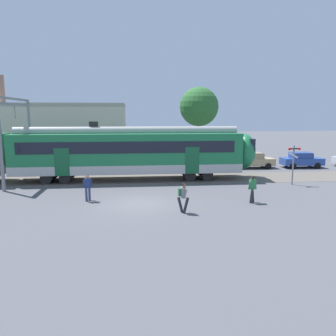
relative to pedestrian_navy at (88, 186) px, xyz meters
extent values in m
plane|color=#515156|center=(3.18, -0.97, -0.96)|extent=(160.00, 160.00, 0.00)
cube|color=#B7B7B2|center=(2.39, 6.38, 0.09)|extent=(18.00, 3.06, 0.70)
cube|color=#1E7542|center=(2.39, 6.38, 1.64)|extent=(18.00, 3.00, 2.40)
cube|color=black|center=(2.39, 4.87, 1.84)|extent=(16.56, 0.03, 0.90)
cube|color=#165731|center=(7.34, 4.86, 0.79)|extent=(1.10, 0.04, 2.10)
cube|color=#165731|center=(-2.56, 4.86, 0.79)|extent=(1.10, 0.04, 2.10)
cylinder|color=#9C9C97|center=(2.39, 6.38, 3.02)|extent=(17.64, 0.70, 0.70)
cube|color=black|center=(-0.31, 6.38, 3.57)|extent=(0.70, 0.12, 0.40)
cylinder|color=black|center=(8.67, 6.38, -0.51)|extent=(0.90, 2.40, 0.90)
cylinder|color=black|center=(7.27, 6.38, -0.51)|extent=(0.90, 2.40, 0.90)
cylinder|color=black|center=(-2.49, 6.38, -0.51)|extent=(0.90, 2.40, 0.90)
cylinder|color=black|center=(-3.89, 6.38, -0.51)|extent=(0.90, 2.40, 0.90)
ellipsoid|color=#1E7542|center=(11.94, 6.38, 1.29)|extent=(1.80, 2.85, 2.95)
cube|color=black|center=(12.29, 6.38, 1.89)|extent=(0.40, 2.40, 1.00)
cylinder|color=navy|center=(-0.07, -0.15, -0.53)|extent=(0.19, 0.37, 0.87)
cylinder|color=navy|center=(0.07, 0.15, -0.53)|extent=(0.19, 0.37, 0.87)
cube|color=navy|center=(0.00, 0.00, 0.18)|extent=(0.39, 0.28, 0.56)
cylinder|color=navy|center=(0.21, 0.11, 0.13)|extent=(0.12, 0.26, 0.52)
cylinder|color=navy|center=(-0.21, -0.10, 0.13)|extent=(0.12, 0.26, 0.52)
sphere|color=#9E7051|center=(0.00, -0.02, 0.57)|extent=(0.22, 0.22, 0.22)
sphere|color=black|center=(0.00, 0.00, 0.60)|extent=(0.20, 0.20, 0.20)
cylinder|color=#28282D|center=(5.64, -3.07, -0.53)|extent=(0.36, 0.16, 0.87)
cylinder|color=#28282D|center=(5.36, -2.90, -0.53)|extent=(0.36, 0.16, 0.87)
cube|color=gray|center=(5.50, -2.99, 0.18)|extent=(0.25, 0.37, 0.56)
cylinder|color=gray|center=(5.42, -2.77, 0.13)|extent=(0.25, 0.10, 0.52)
cylinder|color=gray|center=(5.59, -3.21, 0.13)|extent=(0.25, 0.10, 0.52)
sphere|color=brown|center=(5.52, -2.99, 0.57)|extent=(0.22, 0.22, 0.22)
sphere|color=black|center=(5.50, -2.99, 0.60)|extent=(0.20, 0.20, 0.20)
cube|color=#235633|center=(5.32, -2.99, 0.20)|extent=(0.17, 0.28, 0.40)
cylinder|color=#28282D|center=(10.03, -1.25, -0.53)|extent=(0.15, 0.35, 0.87)
cylinder|color=#28282D|center=(9.85, -1.53, -0.53)|extent=(0.15, 0.35, 0.87)
cube|color=#2D7F47|center=(9.94, -1.39, 0.18)|extent=(0.36, 0.24, 0.56)
cylinder|color=#2D7F47|center=(9.72, -1.47, 0.13)|extent=(0.09, 0.25, 0.52)
cylinder|color=#2D7F47|center=(10.16, -1.31, 0.13)|extent=(0.09, 0.25, 0.52)
sphere|color=brown|center=(9.94, -1.37, 0.57)|extent=(0.22, 0.22, 0.22)
sphere|color=black|center=(9.94, -1.39, 0.60)|extent=(0.20, 0.20, 0.20)
cube|color=tan|center=(14.58, 11.15, -0.32)|extent=(4.01, 1.67, 0.68)
cube|color=#9D8662|center=(14.43, 11.15, 0.30)|extent=(1.91, 1.45, 0.56)
cube|color=black|center=(15.38, 11.14, 0.26)|extent=(0.13, 1.37, 0.48)
cylinder|color=black|center=(15.82, 11.92, -0.66)|extent=(0.60, 0.20, 0.60)
cylinder|color=black|center=(15.81, 10.36, -0.66)|extent=(0.60, 0.20, 0.60)
cylinder|color=black|center=(13.34, 11.94, -0.66)|extent=(0.60, 0.20, 0.60)
cylinder|color=black|center=(13.33, 10.38, -0.66)|extent=(0.60, 0.20, 0.60)
cube|color=#284799|center=(19.51, 10.91, -0.32)|extent=(4.04, 1.75, 0.68)
cube|color=navy|center=(19.36, 10.92, 0.30)|extent=(1.94, 1.49, 0.56)
cube|color=black|center=(20.31, 10.89, 0.26)|extent=(0.16, 1.37, 0.48)
cylinder|color=black|center=(20.77, 11.66, -0.66)|extent=(0.61, 0.22, 0.60)
cylinder|color=black|center=(20.72, 10.10, -0.66)|extent=(0.61, 0.22, 0.60)
cylinder|color=black|center=(18.29, 11.73, -0.66)|extent=(0.61, 0.22, 0.60)
cylinder|color=black|center=(18.24, 10.17, -0.66)|extent=(0.61, 0.22, 0.60)
cylinder|color=gray|center=(-6.19, 3.18, 2.29)|extent=(0.24, 0.24, 6.50)
cylinder|color=gray|center=(-6.19, 9.58, 2.29)|extent=(0.24, 0.24, 6.50)
cube|color=gray|center=(-6.19, 6.38, 5.49)|extent=(0.20, 6.40, 0.16)
cube|color=gray|center=(-6.19, 6.38, 5.09)|extent=(0.20, 6.40, 0.16)
cylinder|color=black|center=(-6.19, 6.38, 4.49)|extent=(0.03, 0.03, 1.00)
cylinder|color=gray|center=(14.78, 3.29, 0.54)|extent=(0.11, 0.11, 3.00)
cube|color=black|center=(14.78, 3.29, 1.79)|extent=(0.80, 0.10, 0.10)
sphere|color=red|center=(14.40, 3.23, 1.79)|extent=(0.20, 0.20, 0.20)
sphere|color=red|center=(15.16, 3.23, 1.79)|extent=(0.20, 0.20, 0.20)
cube|color=white|center=(14.78, 3.26, 1.29)|extent=(0.72, 0.03, 0.48)
cube|color=beige|center=(-5.84, 15.55, 2.04)|extent=(15.42, 5.00, 6.00)
cube|color=#9F9686|center=(-5.84, 15.55, 5.24)|extent=(15.42, 5.00, 0.40)
cylinder|color=#8C6656|center=(-10.47, 15.55, 6.64)|extent=(0.50, 0.50, 3.20)
cylinder|color=brown|center=(9.85, 15.42, 1.35)|extent=(0.32, 0.32, 4.63)
sphere|color=#2D662D|center=(9.85, 15.42, 5.14)|extent=(4.21, 4.21, 4.21)
camera|label=1|loc=(3.01, -20.04, 4.36)|focal=35.00mm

